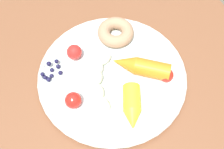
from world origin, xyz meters
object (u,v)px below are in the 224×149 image
carrot_orange (141,67)px  tomato_near (73,100)px  dining_table (103,98)px  donut (116,32)px  banana (100,79)px  plate (112,75)px  tomato_far (167,75)px  blueberry_pile (52,71)px  tomato_mid (74,52)px  carrot_yellow (132,107)px

carrot_orange → tomato_near: size_ratio=3.58×
dining_table → donut: size_ratio=9.67×
carrot_orange → tomato_near: bearing=-82.8°
banana → donut: donut is taller
plate → tomato_far: bearing=62.5°
donut → banana: bearing=-37.6°
plate → carrot_orange: (0.02, 0.07, 0.02)m
tomato_far → banana: bearing=-109.0°
blueberry_pile → tomato_mid: size_ratio=1.37×
banana → blueberry_pile: (-0.07, -0.10, -0.00)m
plate → banana: size_ratio=2.43×
carrot_yellow → donut: bearing=167.0°
carrot_yellow → tomato_mid: carrot_yellow is taller
tomato_far → donut: bearing=-159.6°
banana → tomato_mid: size_ratio=3.89×
blueberry_pile → donut: bearing=103.5°
tomato_mid → donut: bearing=100.0°
dining_table → carrot_orange: (0.02, 0.09, 0.13)m
banana → tomato_near: 0.08m
blueberry_pile → tomato_far: 0.27m
banana → donut: bearing=142.4°
tomato_mid → tomato_far: tomato_mid is taller
tomato_mid → carrot_yellow: bearing=20.8°
dining_table → carrot_yellow: (0.10, 0.03, 0.13)m
carrot_orange → tomato_near: (0.02, -0.18, -0.00)m
carrot_orange → donut: bearing=-173.6°
donut → tomato_mid: tomato_mid is taller
tomato_far → dining_table: bearing=-112.2°
plate → blueberry_pile: (-0.06, -0.13, 0.01)m
plate → dining_table: bearing=-87.4°
carrot_yellow → donut: 0.21m
carrot_yellow → blueberry_pile: (-0.16, -0.14, -0.01)m
donut → blueberry_pile: (0.04, -0.18, -0.01)m
plate → tomato_far: size_ratio=10.71×
carrot_orange → tomato_mid: (-0.10, -0.13, -0.00)m
banana → carrot_orange: (0.01, 0.10, 0.01)m
dining_table → carrot_orange: carrot_orange is taller
dining_table → tomato_mid: size_ratio=23.90×
banana → dining_table: bearing=141.0°
blueberry_pile → tomato_mid: bearing=109.3°
tomato_mid → tomato_near: bearing=-19.5°
carrot_orange → dining_table: bearing=-99.3°
carrot_orange → carrot_yellow: size_ratio=1.24×
carrot_orange → tomato_mid: carrot_orange is taller
plate → tomato_near: (0.04, -0.11, 0.02)m
banana → tomato_far: bearing=71.0°
tomato_mid → plate: bearing=38.2°
dining_table → carrot_yellow: bearing=18.0°
carrot_orange → blueberry_pile: bearing=-111.1°
tomato_near → carrot_orange: bearing=97.2°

